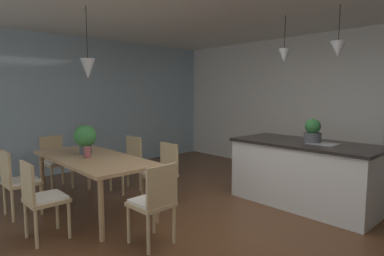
{
  "coord_description": "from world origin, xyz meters",
  "views": [
    {
      "loc": [
        2.29,
        -2.7,
        1.59
      ],
      "look_at": [
        -0.62,
        -0.02,
        1.16
      ],
      "focal_mm": 30.03,
      "sensor_mm": 36.0,
      "label": 1
    }
  ],
  "objects_px": {
    "chair_far_left": "(128,162)",
    "potted_plant_on_table": "(85,137)",
    "dining_table": "(93,162)",
    "kitchen_island": "(305,173)",
    "chair_window_end": "(56,160)",
    "vase_on_dining_table": "(88,152)",
    "chair_near_left": "(18,180)",
    "potted_plant_on_island": "(313,131)",
    "chair_kitchen_end": "(154,201)",
    "chair_near_right": "(41,197)",
    "chair_far_right": "(162,172)"
  },
  "relations": [
    {
      "from": "chair_far_left",
      "to": "potted_plant_on_table",
      "type": "bearing_deg",
      "value": -75.18
    },
    {
      "from": "dining_table",
      "to": "kitchen_island",
      "type": "relative_size",
      "value": 1.01
    },
    {
      "from": "dining_table",
      "to": "chair_window_end",
      "type": "height_order",
      "value": "chair_window_end"
    },
    {
      "from": "vase_on_dining_table",
      "to": "kitchen_island",
      "type": "bearing_deg",
      "value": 52.65
    },
    {
      "from": "chair_far_left",
      "to": "chair_near_left",
      "type": "bearing_deg",
      "value": -89.82
    },
    {
      "from": "dining_table",
      "to": "chair_far_left",
      "type": "distance_m",
      "value": 0.95
    },
    {
      "from": "potted_plant_on_table",
      "to": "potted_plant_on_island",
      "type": "bearing_deg",
      "value": 46.64
    },
    {
      "from": "chair_window_end",
      "to": "chair_kitchen_end",
      "type": "bearing_deg",
      "value": 0.14
    },
    {
      "from": "potted_plant_on_island",
      "to": "chair_near_right",
      "type": "bearing_deg",
      "value": -115.11
    },
    {
      "from": "dining_table",
      "to": "potted_plant_on_island",
      "type": "xyz_separation_m",
      "value": [
        1.92,
        2.31,
        0.39
      ]
    },
    {
      "from": "dining_table",
      "to": "chair_near_left",
      "type": "bearing_deg",
      "value": -119.13
    },
    {
      "from": "chair_far_right",
      "to": "vase_on_dining_table",
      "type": "distance_m",
      "value": 1.05
    },
    {
      "from": "chair_kitchen_end",
      "to": "kitchen_island",
      "type": "xyz_separation_m",
      "value": [
        0.45,
        2.31,
        -0.01
      ]
    },
    {
      "from": "chair_far_right",
      "to": "chair_far_left",
      "type": "xyz_separation_m",
      "value": [
        -0.91,
        -0.0,
        0.0
      ]
    },
    {
      "from": "chair_window_end",
      "to": "potted_plant_on_table",
      "type": "height_order",
      "value": "potted_plant_on_table"
    },
    {
      "from": "chair_near_left",
      "to": "chair_near_right",
      "type": "distance_m",
      "value": 0.91
    },
    {
      "from": "chair_near_right",
      "to": "dining_table",
      "type": "bearing_deg",
      "value": 119.23
    },
    {
      "from": "chair_near_right",
      "to": "chair_far_left",
      "type": "bearing_deg",
      "value": 119.32
    },
    {
      "from": "dining_table",
      "to": "vase_on_dining_table",
      "type": "relative_size",
      "value": 13.67
    },
    {
      "from": "chair_near_left",
      "to": "kitchen_island",
      "type": "bearing_deg",
      "value": 53.87
    },
    {
      "from": "chair_far_left",
      "to": "kitchen_island",
      "type": "bearing_deg",
      "value": 33.22
    },
    {
      "from": "chair_kitchen_end",
      "to": "chair_near_right",
      "type": "height_order",
      "value": "same"
    },
    {
      "from": "dining_table",
      "to": "potted_plant_on_island",
      "type": "bearing_deg",
      "value": 50.28
    },
    {
      "from": "dining_table",
      "to": "kitchen_island",
      "type": "distance_m",
      "value": 2.96
    },
    {
      "from": "chair_near_right",
      "to": "potted_plant_on_table",
      "type": "xyz_separation_m",
      "value": [
        -0.7,
        0.83,
        0.5
      ]
    },
    {
      "from": "chair_near_left",
      "to": "dining_table",
      "type": "bearing_deg",
      "value": 60.87
    },
    {
      "from": "chair_far_left",
      "to": "chair_near_right",
      "type": "bearing_deg",
      "value": -60.68
    },
    {
      "from": "chair_kitchen_end",
      "to": "chair_window_end",
      "type": "relative_size",
      "value": 1.0
    },
    {
      "from": "chair_far_left",
      "to": "kitchen_island",
      "type": "relative_size",
      "value": 0.44
    },
    {
      "from": "potted_plant_on_table",
      "to": "chair_window_end",
      "type": "bearing_deg",
      "value": -178.97
    },
    {
      "from": "chair_far_left",
      "to": "chair_near_right",
      "type": "height_order",
      "value": "same"
    },
    {
      "from": "chair_near_left",
      "to": "vase_on_dining_table",
      "type": "bearing_deg",
      "value": 58.05
    },
    {
      "from": "chair_far_right",
      "to": "chair_kitchen_end",
      "type": "height_order",
      "value": "same"
    },
    {
      "from": "chair_kitchen_end",
      "to": "dining_table",
      "type": "bearing_deg",
      "value": -179.91
    },
    {
      "from": "vase_on_dining_table",
      "to": "chair_far_left",
      "type": "bearing_deg",
      "value": 117.74
    },
    {
      "from": "chair_kitchen_end",
      "to": "kitchen_island",
      "type": "relative_size",
      "value": 0.44
    },
    {
      "from": "kitchen_island",
      "to": "potted_plant_on_island",
      "type": "xyz_separation_m",
      "value": [
        0.09,
        -0.0,
        0.6
      ]
    },
    {
      "from": "chair_far_right",
      "to": "chair_near_right",
      "type": "xyz_separation_m",
      "value": [
        0.0,
        -1.63,
        0.0
      ]
    },
    {
      "from": "chair_near_right",
      "to": "vase_on_dining_table",
      "type": "distance_m",
      "value": 0.93
    },
    {
      "from": "chair_window_end",
      "to": "potted_plant_on_table",
      "type": "bearing_deg",
      "value": 1.03
    },
    {
      "from": "chair_far_right",
      "to": "chair_near_left",
      "type": "xyz_separation_m",
      "value": [
        -0.91,
        -1.63,
        0.0
      ]
    },
    {
      "from": "kitchen_island",
      "to": "chair_far_left",
      "type": "bearing_deg",
      "value": -146.78
    },
    {
      "from": "chair_far_left",
      "to": "potted_plant_on_island",
      "type": "relative_size",
      "value": 2.58
    },
    {
      "from": "chair_near_right",
      "to": "vase_on_dining_table",
      "type": "xyz_separation_m",
      "value": [
        -0.45,
        0.74,
        0.33
      ]
    },
    {
      "from": "potted_plant_on_island",
      "to": "potted_plant_on_table",
      "type": "distance_m",
      "value": 3.16
    },
    {
      "from": "dining_table",
      "to": "chair_near_right",
      "type": "relative_size",
      "value": 2.33
    },
    {
      "from": "potted_plant_on_island",
      "to": "kitchen_island",
      "type": "bearing_deg",
      "value": 180.0
    },
    {
      "from": "vase_on_dining_table",
      "to": "chair_near_left",
      "type": "bearing_deg",
      "value": -121.95
    },
    {
      "from": "chair_near_right",
      "to": "chair_near_left",
      "type": "bearing_deg",
      "value": 180.0
    },
    {
      "from": "chair_near_left",
      "to": "potted_plant_on_island",
      "type": "bearing_deg",
      "value": 52.78
    }
  ]
}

